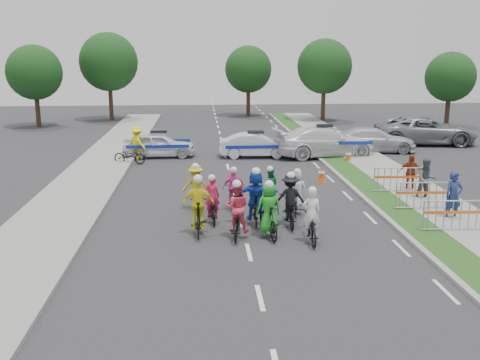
{
  "coord_description": "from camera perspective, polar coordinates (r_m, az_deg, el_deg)",
  "views": [
    {
      "loc": [
        -1.34,
        -14.73,
        5.75
      ],
      "look_at": [
        0.08,
        4.54,
        1.1
      ],
      "focal_mm": 40.0,
      "sensor_mm": 36.0,
      "label": 1
    }
  ],
  "objects": [
    {
      "name": "rider_6",
      "position": [
        18.5,
        -3.0,
        -2.76
      ],
      "size": [
        0.69,
        1.7,
        1.7
      ],
      "rotation": [
        0.0,
        0.0,
        3.21
      ],
      "color": "black",
      "rests_on": "ground"
    },
    {
      "name": "police_car_2",
      "position": [
        30.36,
        8.95,
        4.05
      ],
      "size": [
        6.01,
        3.19,
        1.66
      ],
      "primitive_type": "imported",
      "rotation": [
        0.0,
        0.0,
        1.73
      ],
      "color": "silver",
      "rests_on": "ground"
    },
    {
      "name": "rider_9",
      "position": [
        19.76,
        -0.68,
        -1.42
      ],
      "size": [
        0.88,
        1.64,
        1.67
      ],
      "rotation": [
        0.0,
        0.0,
        3.29
      ],
      "color": "black",
      "rests_on": "ground"
    },
    {
      "name": "rider_4",
      "position": [
        18.11,
        5.32,
        -2.62
      ],
      "size": [
        1.06,
        1.86,
        1.88
      ],
      "rotation": [
        0.0,
        0.0,
        3.11
      ],
      "color": "black",
      "rests_on": "ground"
    },
    {
      "name": "police_car_0",
      "position": [
        30.23,
        -8.62,
        3.73
      ],
      "size": [
        4.03,
        1.69,
        1.36
      ],
      "primitive_type": "imported",
      "rotation": [
        0.0,
        0.0,
        1.59
      ],
      "color": "silver",
      "rests_on": "ground"
    },
    {
      "name": "spectator_1",
      "position": [
        22.15,
        19.28,
        0.02
      ],
      "size": [
        0.86,
        0.67,
        1.73
      ],
      "primitive_type": "imported",
      "rotation": [
        0.0,
        0.0,
        -0.02
      ],
      "color": "#505154",
      "rests_on": "ground"
    },
    {
      "name": "cone_0",
      "position": [
        24.33,
        8.67,
        0.53
      ],
      "size": [
        0.4,
        0.4,
        0.7
      ],
      "color": "#F24C0C",
      "rests_on": "ground"
    },
    {
      "name": "police_car_1",
      "position": [
        29.89,
        1.65,
        3.73
      ],
      "size": [
        4.05,
        1.54,
        1.32
      ],
      "primitive_type": "imported",
      "rotation": [
        0.0,
        0.0,
        1.53
      ],
      "color": "silver",
      "rests_on": "ground"
    },
    {
      "name": "sidewalk_left",
      "position": [
        21.17,
        -18.17,
        -2.74
      ],
      "size": [
        3.0,
        60.0,
        0.13
      ],
      "primitive_type": "cube",
      "color": "gray",
      "rests_on": "ground"
    },
    {
      "name": "rider_2",
      "position": [
        16.92,
        -0.36,
        -3.83
      ],
      "size": [
        0.88,
        1.92,
        1.89
      ],
      "rotation": [
        0.0,
        0.0,
        3.01
      ],
      "color": "black",
      "rests_on": "ground"
    },
    {
      "name": "tree_4",
      "position": [
        48.95,
        0.9,
        11.71
      ],
      "size": [
        4.2,
        4.2,
        6.3
      ],
      "color": "#382619",
      "rests_on": "ground"
    },
    {
      "name": "ground",
      "position": [
        15.87,
        0.94,
        -7.72
      ],
      "size": [
        90.0,
        90.0,
        0.0
      ],
      "primitive_type": "plane",
      "color": "#28282B",
      "rests_on": "ground"
    },
    {
      "name": "rider_0",
      "position": [
        16.68,
        7.56,
        -4.6
      ],
      "size": [
        0.68,
        1.77,
        1.79
      ],
      "rotation": [
        0.0,
        0.0,
        3.1
      ],
      "color": "black",
      "rests_on": "ground"
    },
    {
      "name": "barrier_1",
      "position": [
        20.72,
        18.79,
        -1.71
      ],
      "size": [
        2.02,
        0.59,
        1.12
      ],
      "primitive_type": null,
      "rotation": [
        0.0,
        0.0,
        -0.04
      ],
      "color": "#A5A8AD",
      "rests_on": "ground"
    },
    {
      "name": "rider_8",
      "position": [
        19.97,
        3.16,
        -1.35
      ],
      "size": [
        0.72,
        1.66,
        1.67
      ],
      "rotation": [
        0.0,
        0.0,
        3.09
      ],
      "color": "black",
      "rests_on": "ground"
    },
    {
      "name": "marshal_hiviz",
      "position": [
        29.64,
        -10.92,
        3.89
      ],
      "size": [
        1.32,
        1.28,
        1.81
      ],
      "primitive_type": "imported",
      "rotation": [
        0.0,
        0.0,
        2.42
      ],
      "color": "#FFF60D",
      "rests_on": "ground"
    },
    {
      "name": "barrier_2",
      "position": [
        22.98,
        16.39,
        -0.07
      ],
      "size": [
        2.02,
        0.59,
        1.12
      ],
      "primitive_type": null,
      "rotation": [
        0.0,
        0.0,
        -0.05
      ],
      "color": "#A5A8AD",
      "rests_on": "ground"
    },
    {
      "name": "barrier_0",
      "position": [
        18.57,
        21.7,
        -3.69
      ],
      "size": [
        2.02,
        0.59,
        1.12
      ],
      "primitive_type": null,
      "rotation": [
        0.0,
        0.0,
        -0.04
      ],
      "color": "#A5A8AD",
      "rests_on": "ground"
    },
    {
      "name": "rider_1",
      "position": [
        16.92,
        3.05,
        -3.74
      ],
      "size": [
        0.87,
        1.85,
        1.88
      ],
      "rotation": [
        0.0,
        0.0,
        3.32
      ],
      "color": "black",
      "rests_on": "ground"
    },
    {
      "name": "tree_1",
      "position": [
        45.92,
        9.0,
        11.87
      ],
      "size": [
        4.55,
        4.55,
        6.82
      ],
      "color": "#382619",
      "rests_on": "ground"
    },
    {
      "name": "civilian_suv",
      "position": [
        36.07,
        19.17,
        5.01
      ],
      "size": [
        6.56,
        3.62,
        1.74
      ],
      "primitive_type": "imported",
      "rotation": [
        0.0,
        0.0,
        1.45
      ],
      "color": "slate",
      "rests_on": "ground"
    },
    {
      "name": "cone_1",
      "position": [
        28.99,
        11.49,
        2.51
      ],
      "size": [
        0.4,
        0.4,
        0.7
      ],
      "color": "#F24C0C",
      "rests_on": "ground"
    },
    {
      "name": "parked_bike",
      "position": [
        28.61,
        -11.7,
        2.57
      ],
      "size": [
        1.79,
        0.99,
        0.89
      ],
      "primitive_type": "imported",
      "rotation": [
        0.0,
        0.0,
        1.32
      ],
      "color": "black",
      "rests_on": "ground"
    },
    {
      "name": "spectator_2",
      "position": [
        23.46,
        17.71,
        0.72
      ],
      "size": [
        1.02,
        0.68,
        1.61
      ],
      "primitive_type": "imported",
      "rotation": [
        0.0,
        0.0,
        -0.33
      ],
      "color": "maroon",
      "rests_on": "ground"
    },
    {
      "name": "tree_0",
      "position": [
        44.59,
        -21.08,
        10.65
      ],
      "size": [
        4.2,
        4.2,
        6.3
      ],
      "color": "#382619",
      "rests_on": "ground"
    },
    {
      "name": "sidewalk_right",
      "position": [
        22.39,
        19.5,
        -1.97
      ],
      "size": [
        2.4,
        60.0,
        0.13
      ],
      "primitive_type": "cube",
      "color": "gray",
      "rests_on": "ground"
    },
    {
      "name": "spectator_0",
      "position": [
        19.93,
        21.81,
        -1.63
      ],
      "size": [
        0.67,
        0.48,
        1.74
      ],
      "primitive_type": "imported",
      "rotation": [
        0.0,
        0.0,
        0.1
      ],
      "color": "navy",
      "rests_on": "ground"
    },
    {
      "name": "grass_strip",
      "position": [
        21.74,
        15.14,
        -2.13
      ],
      "size": [
        1.2,
        60.0,
        0.11
      ],
      "primitive_type": "cube",
      "color": "#204D18",
      "rests_on": "ground"
    },
    {
      "name": "rider_7",
      "position": [
        19.41,
        6.03,
        -1.71
      ],
      "size": [
        0.79,
        1.68,
        1.71
      ],
      "rotation": [
        0.0,
        0.0,
        2.96
      ],
      "color": "black",
      "rests_on": "ground"
    },
    {
      "name": "tree_2",
      "position": [
        45.13,
        21.53,
        10.19
      ],
      "size": [
        3.85,
        3.85,
        5.77
      ],
      "color": "#382619",
      "rests_on": "ground"
    },
    {
      "name": "rider_10",
      "position": [
        19.91,
        -4.72,
        -1.21
      ],
      "size": [
        1.03,
        1.79,
        1.79
      ],
      "rotation": [
        0.0,
        0.0,
        3.21
      ],
      "color": "black",
      "rests_on": "ground"
    },
    {
      "name": "curb_right",
      "position": [
        21.52,
        13.38,
        -2.17
      ],
      "size": [
        0.2,
        60.0,
        0.12
      ],
      "primitive_type": "cube",
      "color": "gray",
      "rests_on": "ground"
    },
    {
      "name": "rider_5",
      "position": [
        18.15,
        1.68,
        -2.19
      ],
      "size": [
        1.62,
        1.93,
        2.0
      ],
      "rotation": [
        0.0,
        0.0,
        3.07
      ],
      "color": "black",
      "rests_on": "ground"
    },
    {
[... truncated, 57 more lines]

